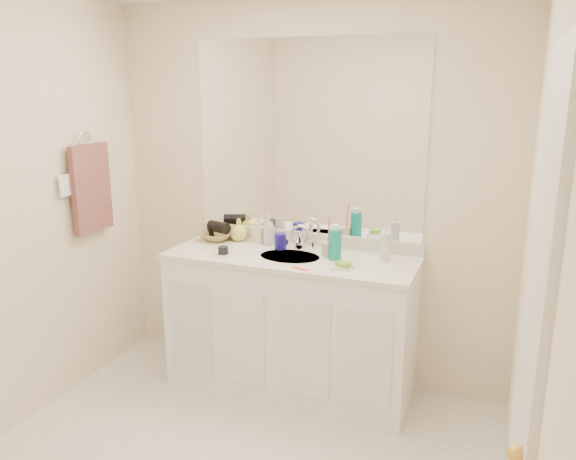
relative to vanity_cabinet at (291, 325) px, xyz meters
The scene contains 26 objects.
wall_back 0.82m from the vanity_cabinet, 90.00° to the left, with size 2.60×0.02×2.40m, color #FDE9C6.
wall_right 1.83m from the vanity_cabinet, 38.25° to the right, with size 0.02×2.60×2.40m, color #FDE9C6.
vanity_cabinet is the anchor object (origin of this frame).
countertop 0.44m from the vanity_cabinet, ahead, with size 1.52×0.57×0.03m, color white.
backsplash 0.56m from the vanity_cabinet, 90.00° to the left, with size 1.52×0.03×0.08m, color beige.
sink_basin 0.44m from the vanity_cabinet, 90.00° to the right, with size 0.37×0.37×0.02m, color beige.
faucet 0.53m from the vanity_cabinet, 90.00° to the left, with size 0.02×0.02×0.11m, color silver.
mirror 1.17m from the vanity_cabinet, 90.00° to the left, with size 1.48×0.01×1.20m, color white.
blue_mug 0.53m from the vanity_cabinet, 137.48° to the left, with size 0.07×0.07×0.10m, color navy.
tan_cup 0.54m from the vanity_cabinet, 15.90° to the left, with size 0.06×0.06×0.09m, color #C4AD8A.
toothbrush 0.65m from the vanity_cabinet, 15.21° to the left, with size 0.01×0.01×0.20m, color #F64071.
mouthwash_bottle 0.61m from the vanity_cabinet, ahead, with size 0.08×0.08×0.18m, color #0C9083.
clear_pump_bottle 0.77m from the vanity_cabinet, 11.36° to the left, with size 0.06×0.06×0.16m, color silver.
soap_dish 0.60m from the vanity_cabinet, 19.94° to the right, with size 0.11×0.09×0.01m, color silver.
green_soap 0.62m from the vanity_cabinet, 19.94° to the right, with size 0.08×0.05×0.03m, color #76B82C.
orange_comb 0.53m from the vanity_cabinet, 57.85° to the right, with size 0.10×0.02×0.00m, color #FF551A.
dark_jar 0.63m from the vanity_cabinet, 162.84° to the right, with size 0.06×0.06×0.04m, color black.
soap_bottle_white 0.62m from the vanity_cabinet, 142.19° to the left, with size 0.07×0.07×0.19m, color silver.
soap_bottle_cream 0.64m from the vanity_cabinet, 146.42° to the left, with size 0.07×0.07×0.16m, color beige.
soap_bottle_yellow 0.71m from the vanity_cabinet, 157.17° to the left, with size 0.12×0.12×0.15m, color #E7D95A.
wicker_basket 0.77m from the vanity_cabinet, 166.22° to the left, with size 0.22×0.22×0.05m, color olive.
hair_dryer 0.80m from the vanity_cabinet, 165.76° to the left, with size 0.08×0.08×0.15m, color black.
towel_ring 1.71m from the vanity_cabinet, 168.86° to the right, with size 0.11×0.11×0.01m, color silver.
hand_towel 1.52m from the vanity_cabinet, 168.69° to the right, with size 0.04×0.32×0.55m, color brown.
switch_plate 1.61m from the vanity_cabinet, 160.52° to the right, with size 0.01×0.09×0.13m, color white.
door 1.94m from the vanity_cabinet, 45.81° to the right, with size 0.02×0.82×2.00m, color white.
Camera 1 is at (1.17, -2.01, 1.87)m, focal length 35.00 mm.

